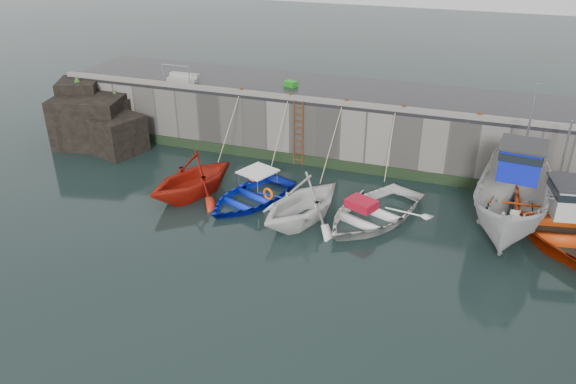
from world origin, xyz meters
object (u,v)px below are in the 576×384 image
(fish_crate, at_px, (291,84))
(bollard_e, at_px, (480,116))
(boat_near_navy, at_px, (372,218))
(boat_near_blacktrim, at_px, (302,221))
(bollard_d, at_px, (404,108))
(boat_near_white, at_px, (194,195))
(bollard_c, at_px, (347,102))
(boat_far_white, at_px, (513,201))
(boat_far_orange, at_px, (560,221))
(boat_near_blue, at_px, (250,201))
(bollard_b, at_px, (291,96))
(bollard_a, at_px, (242,91))
(ladder, at_px, (298,134))

(fish_crate, height_order, bollard_e, bollard_e)
(boat_near_navy, bearing_deg, bollard_e, 75.13)
(boat_near_blacktrim, relative_size, bollard_d, 15.72)
(boat_near_white, bearing_deg, bollard_c, 64.21)
(boat_far_white, relative_size, boat_far_orange, 0.97)
(boat_near_navy, distance_m, bollard_d, 5.52)
(boat_near_blacktrim, distance_m, boat_far_white, 8.17)
(boat_near_navy, distance_m, bollard_c, 5.98)
(boat_near_white, xyz_separation_m, boat_near_navy, (7.76, 0.54, 0.00))
(boat_far_white, xyz_separation_m, fish_crate, (-10.84, 5.25, 2.13))
(boat_near_white, relative_size, boat_near_blue, 0.97)
(boat_near_white, xyz_separation_m, boat_far_orange, (14.76, 1.97, 0.46))
(boat_near_navy, bearing_deg, boat_near_blue, -154.04)
(fish_crate, bearing_deg, bollard_b, -50.90)
(bollard_a, relative_size, bollard_b, 1.00)
(ladder, height_order, bollard_d, bollard_d)
(boat_far_white, xyz_separation_m, bollard_c, (-7.48, 3.32, 2.13))
(ladder, distance_m, boat_near_white, 5.87)
(bollard_d, bearing_deg, bollard_e, 0.00)
(boat_near_white, height_order, bollard_d, bollard_d)
(ladder, height_order, boat_far_white, boat_far_white)
(boat_near_white, bearing_deg, bollard_a, 109.01)
(ladder, distance_m, boat_far_orange, 11.86)
(boat_far_orange, height_order, fish_crate, boat_far_orange)
(boat_near_blacktrim, relative_size, boat_far_orange, 0.57)
(boat_near_blue, xyz_separation_m, boat_near_blacktrim, (2.61, -0.90, 0.00))
(bollard_a, bearing_deg, bollard_c, 0.00)
(boat_far_orange, xyz_separation_m, bollard_a, (-14.51, 2.99, 2.84))
(boat_near_blue, relative_size, bollard_b, 16.09)
(boat_near_navy, bearing_deg, bollard_d, 109.68)
(boat_near_navy, relative_size, bollard_e, 18.99)
(bollard_b, height_order, bollard_d, same)
(bollard_b, bearing_deg, boat_near_blue, -92.52)
(boat_near_blacktrim, height_order, fish_crate, fish_crate)
(boat_near_blue, distance_m, bollard_c, 6.39)
(boat_near_blue, distance_m, fish_crate, 7.36)
(fish_crate, distance_m, bollard_e, 9.36)
(ladder, relative_size, bollard_c, 11.43)
(boat_near_navy, relative_size, bollard_b, 18.99)
(boat_far_orange, distance_m, bollard_d, 7.87)
(boat_near_blacktrim, bearing_deg, bollard_c, 108.28)
(boat_near_blacktrim, xyz_separation_m, bollard_c, (0.29, 5.55, 3.30))
(bollard_d, bearing_deg, boat_near_blacktrim, -117.54)
(boat_near_white, distance_m, boat_near_navy, 7.78)
(boat_near_white, relative_size, bollard_a, 15.65)
(bollard_a, distance_m, bollard_d, 7.80)
(fish_crate, bearing_deg, boat_near_blue, -65.83)
(boat_near_blacktrim, bearing_deg, ladder, 131.41)
(ladder, relative_size, boat_far_orange, 0.42)
(boat_near_blacktrim, relative_size, fish_crate, 7.26)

